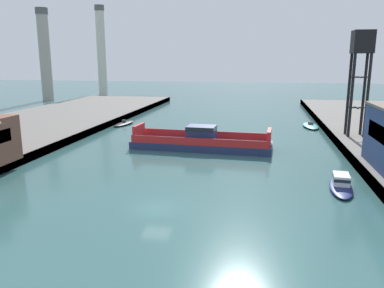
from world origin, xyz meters
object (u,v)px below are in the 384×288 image
(moored_boat_near_right, at_px, (124,123))
(smokestack_distant_a, at_px, (45,52))
(crane_tower, at_px, (361,55))
(moored_boat_near_left, at_px, (341,184))
(moored_boat_mid_left, at_px, (311,126))
(chain_ferry, at_px, (201,142))
(smokestack_distant_b, at_px, (101,48))

(moored_boat_near_right, xyz_separation_m, smokestack_distant_a, (-41.60, 41.37, 15.31))
(moored_boat_near_right, bearing_deg, crane_tower, -13.02)
(moored_boat_near_left, height_order, smokestack_distant_a, smokestack_distant_a)
(moored_boat_mid_left, bearing_deg, moored_boat_near_right, -173.71)
(crane_tower, height_order, smokestack_distant_a, smokestack_distant_a)
(chain_ferry, xyz_separation_m, smokestack_distant_a, (-60.75, 59.81, 14.52))
(crane_tower, distance_m, smokestack_distant_a, 98.70)
(moored_boat_near_left, bearing_deg, smokestack_distant_a, 135.94)
(crane_tower, relative_size, smokestack_distant_b, 0.50)
(smokestack_distant_a, bearing_deg, moored_boat_near_right, -44.84)
(moored_boat_near_left, xyz_separation_m, crane_tower, (6.39, 24.18, 13.25))
(moored_boat_near_left, relative_size, moored_boat_near_right, 0.96)
(moored_boat_near_left, height_order, moored_boat_mid_left, moored_boat_near_left)
(chain_ferry, distance_m, smokestack_distant_a, 86.48)
(chain_ferry, distance_m, crane_tower, 28.15)
(smokestack_distant_b, bearing_deg, crane_tower, -44.59)
(moored_boat_mid_left, distance_m, crane_tower, 20.16)
(chain_ferry, bearing_deg, smokestack_distant_a, 135.44)
(moored_boat_mid_left, distance_m, smokestack_distant_b, 93.18)
(crane_tower, bearing_deg, moored_boat_near_right, 166.98)
(moored_boat_near_left, height_order, crane_tower, crane_tower)
(moored_boat_near_right, relative_size, smokestack_distant_b, 0.23)
(moored_boat_near_left, bearing_deg, smokestack_distant_b, 124.92)
(moored_boat_mid_left, distance_m, smokestack_distant_a, 88.86)
(moored_boat_near_right, relative_size, crane_tower, 0.47)
(chain_ferry, relative_size, smokestack_distant_a, 0.73)
(moored_boat_near_left, relative_size, smokestack_distant_b, 0.23)
(moored_boat_near_left, distance_m, moored_boat_near_right, 49.82)
(smokestack_distant_a, distance_m, smokestack_distant_b, 24.43)
(smokestack_distant_b, bearing_deg, chain_ferry, -58.13)
(smokestack_distant_b, bearing_deg, moored_boat_near_left, -55.08)
(moored_boat_near_left, height_order, moored_boat_near_right, moored_boat_near_left)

